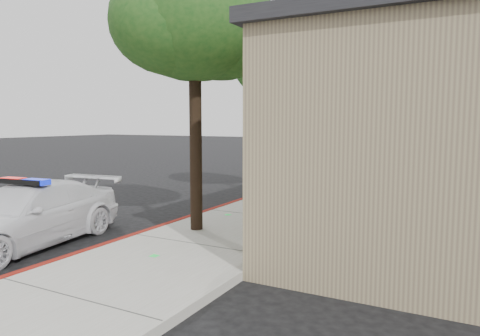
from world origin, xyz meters
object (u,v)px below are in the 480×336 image
police_car (26,215)px  street_tree_near (195,21)px  street_tree_mid (282,64)px  street_tree_far (347,87)px

police_car → street_tree_near: size_ratio=0.75×
street_tree_mid → street_tree_far: (0.64, 5.62, -0.40)m
police_car → street_tree_mid: bearing=66.3°
police_car → street_tree_far: street_tree_far is taller
street_tree_mid → police_car: bearing=-106.9°
street_tree_near → street_tree_far: size_ratio=1.18×
street_tree_mid → street_tree_far: size_ratio=1.10×
street_tree_near → street_tree_mid: (-0.27, 5.42, -0.26)m
police_car → street_tree_far: bearing=70.6°
police_car → street_tree_mid: street_tree_mid is taller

